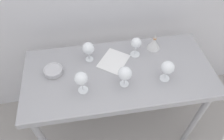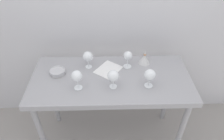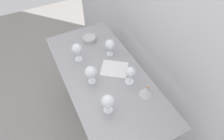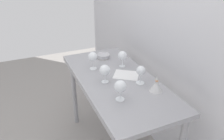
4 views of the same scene
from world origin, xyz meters
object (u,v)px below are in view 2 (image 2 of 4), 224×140
at_px(wine_glass_near_left, 77,76).
at_px(wine_glass_near_right, 150,75).
at_px(wine_glass_near_center, 113,76).
at_px(tasting_sheet_upper, 108,70).
at_px(wine_glass_far_right, 128,56).
at_px(tasting_bowl, 58,72).
at_px(wine_glass_far_left, 88,57).
at_px(decanter_funnel, 144,59).

bearing_deg(wine_glass_near_left, wine_glass_near_right, 1.07).
distance_m(wine_glass_near_center, tasting_sheet_upper, 0.26).
bearing_deg(wine_glass_near_left, tasting_sheet_upper, 43.21).
relative_size(wine_glass_near_right, wine_glass_far_right, 1.01).
bearing_deg(tasting_bowl, tasting_sheet_upper, 6.09).
bearing_deg(wine_glass_near_right, wine_glass_far_left, 152.10).
height_order(tasting_bowl, decanter_funnel, decanter_funnel).
distance_m(wine_glass_near_right, wine_glass_near_left, 0.58).
bearing_deg(tasting_bowl, wine_glass_near_center, -20.23).
xyz_separation_m(wine_glass_near_center, tasting_bowl, (-0.49, 0.18, -0.09)).
bearing_deg(wine_glass_far_left, wine_glass_near_center, -51.50).
bearing_deg(wine_glass_far_right, wine_glass_near_right, -60.22).
bearing_deg(decanter_funnel, tasting_bowl, -169.65).
relative_size(wine_glass_far_left, tasting_sheet_upper, 0.72).
relative_size(wine_glass_near_right, decanter_funnel, 1.16).
bearing_deg(tasting_bowl, decanter_funnel, 10.35).
relative_size(wine_glass_near_right, tasting_bowl, 1.20).
relative_size(tasting_sheet_upper, tasting_bowl, 1.65).
distance_m(wine_glass_far_right, decanter_funnel, 0.19).
distance_m(wine_glass_far_left, tasting_sheet_upper, 0.22).
relative_size(wine_glass_far_right, decanter_funnel, 1.15).
height_order(wine_glass_near_left, wine_glass_far_right, wine_glass_near_left).
bearing_deg(wine_glass_far_left, decanter_funnel, 5.34).
bearing_deg(wine_glass_near_center, tasting_bowl, 159.77).
xyz_separation_m(wine_glass_far_left, decanter_funnel, (0.53, 0.05, -0.07)).
relative_size(wine_glass_near_left, tasting_bowl, 1.27).
height_order(wine_glass_near_right, tasting_bowl, wine_glass_near_right).
relative_size(wine_glass_near_center, decanter_funnel, 1.16).
relative_size(wine_glass_far_left, decanter_funnel, 1.15).
relative_size(wine_glass_near_left, decanter_funnel, 1.23).
height_order(tasting_sheet_upper, tasting_bowl, tasting_bowl).
height_order(wine_glass_near_right, decanter_funnel, wine_glass_near_right).
bearing_deg(wine_glass_near_right, tasting_bowl, 167.31).
bearing_deg(wine_glass_near_right, decanter_funnel, 88.25).
height_order(wine_glass_near_right, tasting_sheet_upper, wine_glass_near_right).
bearing_deg(wine_glass_far_right, decanter_funnel, 17.78).
xyz_separation_m(wine_glass_near_left, tasting_sheet_upper, (0.25, 0.24, -0.12)).
height_order(wine_glass_far_right, tasting_sheet_upper, wine_glass_far_right).
bearing_deg(wine_glass_near_right, wine_glass_near_center, -179.30).
distance_m(wine_glass_near_center, decanter_funnel, 0.45).
relative_size(wine_glass_near_center, tasting_bowl, 1.20).
distance_m(wine_glass_near_right, wine_glass_far_right, 0.31).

